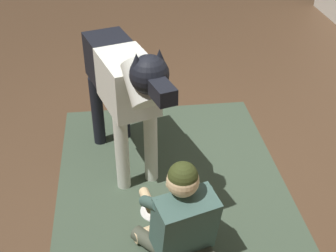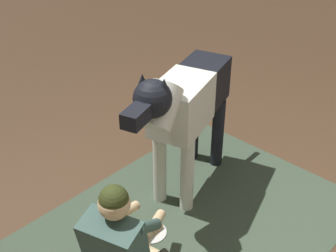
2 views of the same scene
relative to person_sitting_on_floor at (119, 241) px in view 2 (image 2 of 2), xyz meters
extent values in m
plane|color=#4F3725|center=(-0.94, -0.09, -0.33)|extent=(13.98, 13.98, 0.00)
cube|color=#3E4D3B|center=(-0.71, 0.03, -0.33)|extent=(2.57, 1.91, 0.01)
cylinder|color=beige|center=(-0.19, -0.15, -0.27)|extent=(0.22, 0.37, 0.09)
cylinder|color=beige|center=(-0.23, 0.02, -0.27)|extent=(0.17, 0.37, 0.09)
cube|color=#3E5C55|center=(0.05, 0.02, 0.01)|extent=(0.40, 0.47, 0.48)
cylinder|color=#3E5C55|center=(-0.04, -0.20, 0.13)|extent=(0.30, 0.16, 0.24)
cylinder|color=beige|center=(-0.25, -0.21, -0.03)|extent=(0.28, 0.11, 0.12)
cylinder|color=#3E5C55|center=(-0.14, 0.14, 0.13)|extent=(0.30, 0.16, 0.24)
cylinder|color=beige|center=(-0.32, 0.03, -0.03)|extent=(0.27, 0.18, 0.12)
sphere|color=beige|center=(0.01, 0.00, 0.35)|extent=(0.21, 0.21, 0.21)
sphere|color=#353E1A|center=(0.01, 0.00, 0.38)|extent=(0.19, 0.19, 0.19)
cylinder|color=silver|center=(-0.84, -0.13, 0.01)|extent=(0.11, 0.11, 0.69)
cylinder|color=silver|center=(-0.77, -0.37, 0.01)|extent=(0.11, 0.11, 0.69)
cylinder|color=black|center=(-1.50, -0.33, 0.01)|extent=(0.11, 0.11, 0.69)
cylinder|color=black|center=(-1.43, -0.57, 0.01)|extent=(0.11, 0.11, 0.69)
cube|color=silver|center=(-0.95, -0.29, 0.56)|extent=(0.63, 0.50, 0.40)
cube|color=black|center=(-1.35, -0.41, 0.56)|extent=(0.55, 0.46, 0.38)
cylinder|color=silver|center=(-0.60, -0.18, 0.73)|extent=(0.45, 0.35, 0.40)
sphere|color=black|center=(-0.49, -0.15, 0.84)|extent=(0.27, 0.27, 0.27)
cube|color=black|center=(-0.28, -0.09, 0.82)|extent=(0.23, 0.17, 0.11)
cone|color=black|center=(-0.53, -0.08, 0.94)|extent=(0.12, 0.12, 0.12)
cone|color=black|center=(-0.48, -0.23, 0.94)|extent=(0.12, 0.12, 0.12)
cylinder|color=black|center=(-1.59, -0.49, 0.52)|extent=(0.35, 0.15, 0.23)
cylinder|color=silver|center=(-0.43, -0.13, -0.32)|extent=(0.25, 0.25, 0.01)
cylinder|color=tan|center=(-0.43, -0.15, -0.29)|extent=(0.19, 0.05, 0.05)
cylinder|color=tan|center=(-0.43, -0.11, -0.29)|extent=(0.19, 0.05, 0.05)
cylinder|color=#A05435|center=(-0.43, -0.13, -0.29)|extent=(0.19, 0.04, 0.04)
camera|label=1|loc=(2.16, -0.35, 2.20)|focal=48.55mm
camera|label=2|loc=(1.30, 1.68, 2.23)|focal=47.07mm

